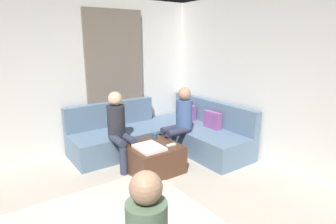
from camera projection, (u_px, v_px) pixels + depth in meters
The scene contains 10 objects.
wall_back at pixel (315, 87), 3.83m from camera, with size 6.00×0.12×2.70m, color silver.
wall_left at pixel (38, 80), 4.51m from camera, with size 0.12×6.00×2.70m, color silver.
curtain_panel at pixel (116, 80), 5.18m from camera, with size 0.06×1.10×2.50m, color #726659.
sectional_couch at pixel (165, 135), 5.15m from camera, with size 2.10×2.55×0.87m.
ottoman at pixel (153, 158), 4.33m from camera, with size 0.76×0.76×0.42m, color #4C2D1E.
folded_blanket at pixel (149, 148), 4.12m from camera, with size 0.44×0.36×0.04m, color white.
coffee_mug at pixel (155, 136), 4.54m from camera, with size 0.08×0.08×0.10m, color #334C72.
game_remote at pixel (171, 145), 4.25m from camera, with size 0.05×0.15×0.02m, color white.
person_on_couch_back at pixel (180, 119), 4.79m from camera, with size 0.30×0.60×1.20m.
person_on_couch_side at pixel (119, 127), 4.39m from camera, with size 0.60×0.30×1.20m.
Camera 1 is at (1.93, -0.89, 1.99)m, focal length 30.01 mm.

